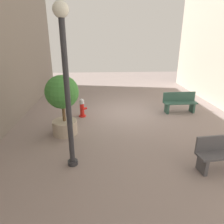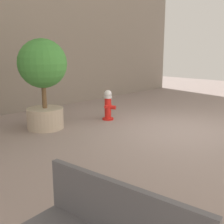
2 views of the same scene
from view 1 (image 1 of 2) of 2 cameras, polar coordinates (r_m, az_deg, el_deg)
The scene contains 6 objects.
ground_plane at distance 9.72m, azimuth 4.01°, elevation -0.02°, with size 23.40×23.40×0.00m, color gray.
fire_hydrant at distance 9.12m, azimuth -8.41°, elevation 1.20°, with size 0.38×0.40×0.83m.
bench_near at distance 10.07m, azimuth 18.49°, elevation 2.65°, with size 1.57×0.50×0.95m.
bench_far at distance 6.23m, azimuth 28.71°, elevation -10.07°, with size 1.50×0.58×0.95m.
planter_tree at distance 7.31m, azimuth -13.74°, elevation 3.40°, with size 1.16×1.16×2.18m.
street_lamp at distance 5.04m, azimuth -12.86°, elevation 10.32°, with size 0.36×0.36×4.12m.
Camera 1 is at (1.22, 9.03, 3.38)m, focal length 32.48 mm.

